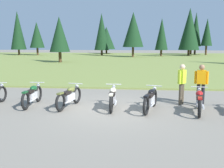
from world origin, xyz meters
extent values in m
plane|color=gray|center=(0.00, 0.00, 0.00)|extent=(140.00, 140.00, 0.00)
cube|color=olive|center=(0.00, 26.37, 0.05)|extent=(80.00, 44.00, 0.10)
cylinder|color=#47331E|center=(-5.46, 44.72, 0.51)|extent=(0.36, 0.36, 1.03)
cone|color=#143319|center=(-5.46, 44.72, 3.29)|extent=(3.57, 3.57, 4.52)
cylinder|color=#47331E|center=(11.08, 42.46, 0.75)|extent=(0.36, 0.36, 1.50)
cone|color=#143319|center=(11.08, 42.46, 4.10)|extent=(2.34, 2.34, 5.21)
cylinder|color=#47331E|center=(9.90, 38.27, 0.56)|extent=(0.36, 0.36, 1.12)
cone|color=#143319|center=(9.90, 38.27, 4.72)|extent=(3.57, 3.57, 7.20)
cylinder|color=#47331E|center=(-17.34, 37.49, 0.73)|extent=(0.36, 0.36, 1.45)
cone|color=#143319|center=(-17.34, 37.49, 3.77)|extent=(2.63, 2.63, 4.63)
cylinder|color=#47331E|center=(-21.07, 37.87, 0.56)|extent=(0.36, 0.36, 1.12)
cone|color=#143319|center=(-21.07, 37.87, 4.61)|extent=(2.77, 2.77, 6.99)
cylinder|color=#47331E|center=(11.98, 43.06, 0.83)|extent=(0.36, 0.36, 1.65)
cone|color=#143319|center=(11.98, 43.06, 4.86)|extent=(2.17, 2.17, 6.42)
cylinder|color=#47331E|center=(-5.46, 37.66, 0.53)|extent=(0.36, 0.36, 1.06)
cone|color=#143319|center=(-5.46, 37.66, 4.30)|extent=(2.65, 2.65, 6.47)
cylinder|color=#47331E|center=(13.61, 41.15, 0.89)|extent=(0.36, 0.36, 1.79)
cone|color=#143319|center=(13.61, 41.15, 4.28)|extent=(2.03, 2.03, 4.99)
cylinder|color=#47331E|center=(-8.32, 21.39, 0.68)|extent=(0.36, 0.36, 1.36)
cone|color=#143319|center=(-8.32, 21.39, 3.44)|extent=(2.42, 2.42, 4.16)
cylinder|color=#47331E|center=(4.99, 36.52, 0.58)|extent=(0.36, 0.36, 1.15)
cone|color=#143319|center=(4.99, 36.52, 3.83)|extent=(2.20, 2.20, 5.36)
cylinder|color=#47331E|center=(0.21, 33.48, 0.85)|extent=(0.36, 0.36, 1.70)
cone|color=#143319|center=(0.21, 33.48, 4.46)|extent=(3.36, 3.36, 5.51)
torus|color=black|center=(-4.79, 0.86, 0.35)|extent=(0.14, 0.70, 0.70)
cylinder|color=silver|center=(-4.80, 0.76, 0.86)|extent=(0.62, 0.07, 0.03)
sphere|color=silver|center=(-4.79, 0.88, 0.73)|extent=(0.14, 0.14, 0.14)
torus|color=black|center=(-3.25, 1.06, 0.35)|extent=(0.11, 0.70, 0.70)
torus|color=black|center=(-3.22, -0.34, 0.35)|extent=(0.11, 0.70, 0.70)
cube|color=silver|center=(-3.23, 0.36, 0.40)|extent=(0.21, 0.64, 0.28)
ellipsoid|color=#144C23|center=(-3.24, 0.54, 0.68)|extent=(0.27, 0.49, 0.22)
cube|color=black|center=(-3.23, 0.14, 0.62)|extent=(0.23, 0.48, 0.10)
cube|color=#144C23|center=(-3.22, -0.34, 0.69)|extent=(0.15, 0.32, 0.06)
cylinder|color=silver|center=(-3.24, 0.96, 0.86)|extent=(0.62, 0.04, 0.03)
sphere|color=silver|center=(-3.25, 1.08, 0.73)|extent=(0.14, 0.14, 0.14)
cylinder|color=silver|center=(-3.09, 0.06, 0.30)|extent=(0.08, 0.55, 0.07)
torus|color=black|center=(-1.52, 0.92, 0.35)|extent=(0.25, 0.71, 0.70)
torus|color=black|center=(-1.82, -0.45, 0.35)|extent=(0.25, 0.71, 0.70)
cube|color=silver|center=(-1.67, 0.23, 0.40)|extent=(0.33, 0.67, 0.28)
ellipsoid|color=brown|center=(-1.63, 0.41, 0.68)|extent=(0.36, 0.52, 0.22)
cube|color=black|center=(-1.72, 0.02, 0.62)|extent=(0.32, 0.52, 0.10)
cube|color=brown|center=(-1.82, -0.45, 0.69)|extent=(0.21, 0.34, 0.06)
cylinder|color=silver|center=(-1.54, 0.82, 0.86)|extent=(0.61, 0.16, 0.03)
sphere|color=silver|center=(-1.52, 0.93, 0.73)|extent=(0.14, 0.14, 0.14)
cylinder|color=silver|center=(-1.60, -0.09, 0.30)|extent=(0.19, 0.55, 0.07)
torus|color=black|center=(0.05, 0.89, 0.35)|extent=(0.11, 0.70, 0.70)
torus|color=black|center=(0.08, -0.51, 0.35)|extent=(0.11, 0.70, 0.70)
cube|color=silver|center=(0.06, 0.19, 0.40)|extent=(0.21, 0.64, 0.28)
ellipsoid|color=beige|center=(0.06, 0.37, 0.68)|extent=(0.27, 0.49, 0.22)
cube|color=black|center=(0.07, -0.03, 0.62)|extent=(0.23, 0.48, 0.10)
cube|color=beige|center=(0.08, -0.51, 0.69)|extent=(0.15, 0.32, 0.06)
cylinder|color=silver|center=(0.05, 0.79, 0.86)|extent=(0.62, 0.04, 0.03)
sphere|color=silver|center=(0.05, 0.91, 0.73)|extent=(0.14, 0.14, 0.14)
cylinder|color=silver|center=(0.21, -0.11, 0.30)|extent=(0.08, 0.55, 0.07)
torus|color=black|center=(1.70, 0.69, 0.35)|extent=(0.28, 0.70, 0.70)
torus|color=black|center=(1.33, -0.67, 0.35)|extent=(0.28, 0.70, 0.70)
cube|color=silver|center=(1.51, 0.01, 0.40)|extent=(0.36, 0.67, 0.28)
ellipsoid|color=black|center=(1.56, 0.18, 0.68)|extent=(0.38, 0.53, 0.22)
cube|color=black|center=(1.46, -0.20, 0.62)|extent=(0.34, 0.52, 0.10)
cube|color=black|center=(1.33, -0.67, 0.69)|extent=(0.22, 0.35, 0.06)
cylinder|color=silver|center=(1.67, 0.59, 0.86)|extent=(0.61, 0.19, 0.03)
sphere|color=silver|center=(1.70, 0.70, 0.73)|extent=(0.14, 0.14, 0.14)
cylinder|color=silver|center=(1.57, -0.32, 0.30)|extent=(0.21, 0.55, 0.07)
torus|color=black|center=(3.40, 0.56, 0.35)|extent=(0.23, 0.71, 0.70)
torus|color=black|center=(3.13, -0.82, 0.35)|extent=(0.23, 0.71, 0.70)
cube|color=silver|center=(3.26, -0.13, 0.40)|extent=(0.32, 0.67, 0.28)
ellipsoid|color=#AD1919|center=(3.30, 0.04, 0.68)|extent=(0.35, 0.52, 0.22)
cube|color=black|center=(3.22, -0.35, 0.62)|extent=(0.31, 0.51, 0.10)
cube|color=#AD1919|center=(3.13, -0.82, 0.69)|extent=(0.20, 0.34, 0.06)
cylinder|color=silver|center=(3.38, 0.46, 0.86)|extent=(0.61, 0.15, 0.03)
sphere|color=silver|center=(3.40, 0.57, 0.73)|extent=(0.14, 0.14, 0.14)
cylinder|color=silver|center=(3.34, -0.45, 0.30)|extent=(0.17, 0.55, 0.07)
cylinder|color=black|center=(3.68, 1.09, 0.44)|extent=(0.14, 0.14, 0.88)
cylinder|color=black|center=(3.50, 1.13, 0.44)|extent=(0.14, 0.14, 0.88)
cube|color=orange|center=(3.59, 1.11, 1.16)|extent=(0.40, 0.29, 0.56)
sphere|color=#9E7051|center=(3.59, 1.11, 1.56)|extent=(0.22, 0.22, 0.22)
cylinder|color=orange|center=(3.82, 1.07, 1.14)|extent=(0.09, 0.09, 0.52)
cylinder|color=orange|center=(3.37, 1.16, 1.14)|extent=(0.09, 0.09, 0.52)
cylinder|color=#4C4233|center=(2.78, 1.07, 0.44)|extent=(0.14, 0.14, 0.88)
cylinder|color=#4C4233|center=(2.88, 1.22, 0.44)|extent=(0.14, 0.14, 0.88)
cube|color=#C6E52D|center=(2.83, 1.15, 1.16)|extent=(0.38, 0.42, 0.56)
sphere|color=beige|center=(2.83, 1.15, 1.56)|extent=(0.22, 0.22, 0.22)
cylinder|color=#C6E52D|center=(2.71, 0.95, 1.14)|extent=(0.09, 0.09, 0.52)
cylinder|color=#C6E52D|center=(2.95, 1.34, 1.14)|extent=(0.09, 0.09, 0.52)
camera|label=1|loc=(1.02, -9.80, 2.58)|focal=42.44mm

